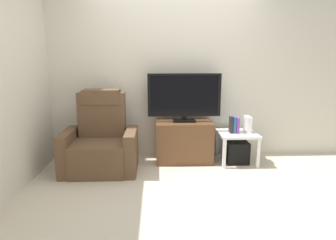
{
  "coord_description": "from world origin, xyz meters",
  "views": [
    {
      "loc": [
        -0.29,
        -3.24,
        1.5
      ],
      "look_at": [
        -0.12,
        0.5,
        0.7
      ],
      "focal_mm": 30.85,
      "sensor_mm": 36.0,
      "label": 1
    }
  ],
  "objects": [
    {
      "name": "wall_back",
      "position": [
        0.0,
        1.13,
        1.3
      ],
      "size": [
        6.4,
        0.06,
        2.6
      ],
      "primitive_type": "cube",
      "color": "beige",
      "rests_on": "ground"
    },
    {
      "name": "subwoofer_box",
      "position": [
        0.89,
        0.76,
        0.16
      ],
      "size": [
        0.32,
        0.32,
        0.32
      ],
      "primitive_type": "cube",
      "color": "black",
      "rests_on": "ground"
    },
    {
      "name": "recliner_armchair",
      "position": [
        -1.04,
        0.57,
        0.37
      ],
      "size": [
        0.98,
        0.78,
        1.08
      ],
      "rotation": [
        0.0,
        0.0,
        0.16
      ],
      "color": "brown",
      "rests_on": "ground"
    },
    {
      "name": "side_table",
      "position": [
        0.89,
        0.76,
        0.38
      ],
      "size": [
        0.54,
        0.54,
        0.45
      ],
      "color": "white",
      "rests_on": "ground"
    },
    {
      "name": "ground_plane",
      "position": [
        0.0,
        0.0,
        0.0
      ],
      "size": [
        6.4,
        6.4,
        0.0
      ],
      "primitive_type": "plane",
      "color": "beige"
    },
    {
      "name": "wall_side",
      "position": [
        -1.88,
        0.0,
        1.3
      ],
      "size": [
        0.06,
        4.48,
        2.6
      ],
      "primitive_type": "cube",
      "color": "beige",
      "rests_on": "ground"
    },
    {
      "name": "tv_stand",
      "position": [
        0.13,
        0.84,
        0.3
      ],
      "size": [
        0.82,
        0.45,
        0.6
      ],
      "color": "brown",
      "rests_on": "ground"
    },
    {
      "name": "book_leftmost",
      "position": [
        0.79,
        0.74,
        0.57
      ],
      "size": [
        0.04,
        0.12,
        0.24
      ],
      "primitive_type": "cube",
      "color": "#262626",
      "rests_on": "side_table"
    },
    {
      "name": "game_console",
      "position": [
        1.04,
        0.77,
        0.57
      ],
      "size": [
        0.07,
        0.2,
        0.23
      ],
      "primitive_type": "cube",
      "color": "white",
      "rests_on": "side_table"
    },
    {
      "name": "book_rightmost",
      "position": [
        0.88,
        0.74,
        0.57
      ],
      "size": [
        0.04,
        0.13,
        0.23
      ],
      "primitive_type": "cube",
      "color": "purple",
      "rests_on": "side_table"
    },
    {
      "name": "book_middle",
      "position": [
        0.84,
        0.74,
        0.57
      ],
      "size": [
        0.04,
        0.1,
        0.24
      ],
      "primitive_type": "cube",
      "color": "#3366B2",
      "rests_on": "side_table"
    },
    {
      "name": "television",
      "position": [
        0.13,
        0.86,
        0.97
      ],
      "size": [
        1.05,
        0.2,
        0.69
      ],
      "color": "black",
      "rests_on": "tv_stand"
    }
  ]
}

